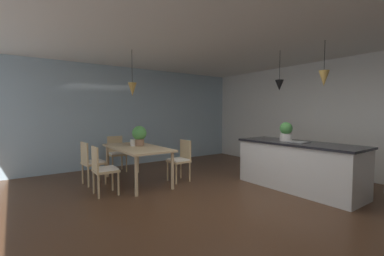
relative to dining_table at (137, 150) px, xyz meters
The scene contains 16 objects.
ground_plane 2.45m from the dining_table, 20.37° to the left, with size 10.00×8.40×0.04m, color #4C301E.
ceiling_slab 3.13m from the dining_table, 20.37° to the left, with size 10.00×8.40×0.12m, color white.
wall_back_kitchen 4.68m from the dining_table, 61.66° to the left, with size 10.00×0.12×2.70m, color white.
window_wall_left_glazing 2.14m from the dining_table, 156.34° to the left, with size 0.06×8.40×2.70m, color #9EB7C6.
dining_table is the anchor object (origin of this frame).
chair_far_right 0.93m from the dining_table, 63.55° to the left, with size 0.41×0.41×0.87m.
chair_near_right 0.93m from the dining_table, 63.54° to the right, with size 0.41×0.41×0.87m.
chair_near_left 0.93m from the dining_table, 116.24° to the right, with size 0.44×0.44×0.87m.
chair_window_end 1.29m from the dining_table, behind, with size 0.41×0.41×0.87m.
kitchen_island 3.20m from the dining_table, 46.49° to the left, with size 2.29×0.85×0.91m.
pendant_over_table 1.26m from the dining_table, 50.42° to the right, with size 0.17×0.17×0.91m.
pendant_over_island_main 3.19m from the dining_table, 52.89° to the left, with size 0.17×0.17×0.80m.
pendant_over_island_aux 3.77m from the dining_table, 41.20° to the left, with size 0.17×0.17×0.79m.
potted_plant_on_island 3.04m from the dining_table, 50.24° to the left, with size 0.24×0.24×0.37m.
potted_plant_on_table 0.35m from the dining_table, 137.55° to the left, with size 0.31×0.31×0.43m.
vase_on_dining_table 0.22m from the dining_table, behind, with size 0.11×0.11×0.14m.
Camera 1 is at (2.74, -2.90, 1.46)m, focal length 23.78 mm.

